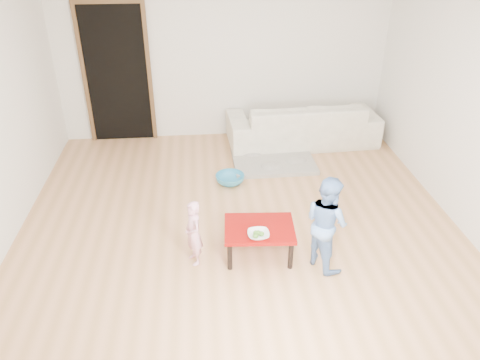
{
  "coord_description": "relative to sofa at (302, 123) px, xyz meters",
  "views": [
    {
      "loc": [
        -0.4,
        -4.53,
        3.12
      ],
      "look_at": [
        0.0,
        -0.2,
        0.65
      ],
      "focal_mm": 35.0,
      "sensor_mm": 36.0,
      "label": 1
    }
  ],
  "objects": [
    {
      "name": "child_pink",
      "position": [
        -1.69,
        -2.76,
        0.02
      ],
      "size": [
        0.25,
        0.3,
        0.71
      ],
      "primitive_type": "imported",
      "rotation": [
        0.0,
        0.0,
        -1.2
      ],
      "color": "pink",
      "rests_on": "floor"
    },
    {
      "name": "child_blue",
      "position": [
        -0.39,
        -2.91,
        0.17
      ],
      "size": [
        0.56,
        0.61,
        1.0
      ],
      "primitive_type": "imported",
      "rotation": [
        0.0,
        0.0,
        2.04
      ],
      "color": "#5E95DA",
      "rests_on": "floor"
    },
    {
      "name": "right_wall",
      "position": [
        1.32,
        -2.05,
        0.97
      ],
      "size": [
        0.02,
        5.0,
        2.6
      ],
      "primitive_type": "cube",
      "color": "white",
      "rests_on": "floor"
    },
    {
      "name": "sofa",
      "position": [
        0.0,
        0.0,
        0.0
      ],
      "size": [
        2.32,
        1.01,
        0.66
      ],
      "primitive_type": "imported",
      "rotation": [
        0.0,
        0.0,
        3.19
      ],
      "color": "white",
      "rests_on": "floor"
    },
    {
      "name": "cushion",
      "position": [
        -0.26,
        -0.19,
        0.16
      ],
      "size": [
        0.41,
        0.36,
        0.11
      ],
      "primitive_type": "cube",
      "rotation": [
        0.0,
        0.0,
        -0.01
      ],
      "color": "orange",
      "rests_on": "sofa"
    },
    {
      "name": "red_table",
      "position": [
        -1.02,
        -2.72,
        -0.15
      ],
      "size": [
        0.74,
        0.58,
        0.35
      ],
      "primitive_type": null,
      "rotation": [
        0.0,
        0.0,
        -0.07
      ],
      "color": "maroon",
      "rests_on": "floor"
    },
    {
      "name": "floor",
      "position": [
        -1.18,
        -2.05,
        -0.33
      ],
      "size": [
        5.0,
        5.0,
        0.01
      ],
      "primitive_type": "cube",
      "color": "tan",
      "rests_on": "ground"
    },
    {
      "name": "doorway",
      "position": [
        -2.78,
        0.43,
        0.69
      ],
      "size": [
        1.02,
        0.08,
        2.11
      ],
      "primitive_type": null,
      "color": "brown",
      "rests_on": "back_wall"
    },
    {
      "name": "back_wall",
      "position": [
        -1.18,
        0.45,
        0.97
      ],
      "size": [
        5.0,
        0.02,
        2.6
      ],
      "primitive_type": "cube",
      "color": "white",
      "rests_on": "floor"
    },
    {
      "name": "broccoli",
      "position": [
        -1.05,
        -2.88,
        0.05
      ],
      "size": [
        0.12,
        0.12,
        0.06
      ],
      "primitive_type": null,
      "color": "#2D5919",
      "rests_on": "red_table"
    },
    {
      "name": "blanket",
      "position": [
        -0.54,
        -0.61,
        -0.3
      ],
      "size": [
        1.17,
        0.98,
        0.06
      ],
      "primitive_type": null,
      "rotation": [
        0.0,
        0.0,
        0.01
      ],
      "color": "#ACA698",
      "rests_on": "floor"
    },
    {
      "name": "basin",
      "position": [
        -1.21,
        -1.18,
        -0.27
      ],
      "size": [
        0.39,
        0.39,
        0.12
      ],
      "primitive_type": "imported",
      "color": "teal",
      "rests_on": "floor"
    },
    {
      "name": "bowl",
      "position": [
        -1.05,
        -2.88,
        0.05
      ],
      "size": [
        0.22,
        0.22,
        0.05
      ],
      "primitive_type": "imported",
      "color": "white",
      "rests_on": "red_table"
    }
  ]
}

